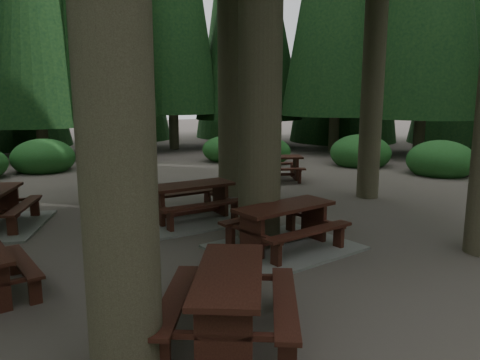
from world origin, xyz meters
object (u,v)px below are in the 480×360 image
picnic_table_c (190,208)px  picnic_table_e (229,294)px  picnic_table_d (274,164)px  picnic_table_a (284,233)px

picnic_table_c → picnic_table_e: 5.35m
picnic_table_d → picnic_table_e: bearing=-101.9°
picnic_table_a → picnic_table_d: (3.68, 5.97, 0.24)m
picnic_table_e → picnic_table_a: bearing=-13.0°
picnic_table_c → picnic_table_e: bearing=-110.9°
picnic_table_a → picnic_table_e: bearing=-143.7°
picnic_table_a → picnic_table_c: size_ratio=1.06×
picnic_table_a → picnic_table_d: picnic_table_a is taller
picnic_table_c → picnic_table_a: bearing=-76.7°
picnic_table_a → picnic_table_c: 2.79m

